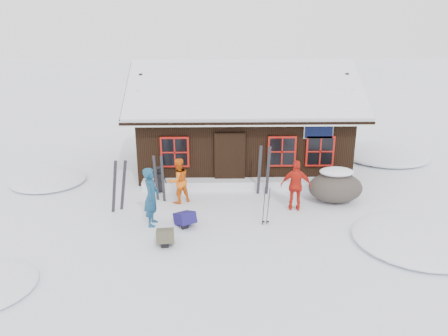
{
  "coord_description": "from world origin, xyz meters",
  "views": [
    {
      "loc": [
        0.36,
        -12.76,
        5.91
      ],
      "look_at": [
        0.65,
        0.74,
        1.3
      ],
      "focal_mm": 35.0,
      "sensor_mm": 36.0,
      "label": 1
    }
  ],
  "objects_px": {
    "skier_teal": "(151,197)",
    "backpack_blue": "(185,221)",
    "boulder": "(335,186)",
    "ski_poles": "(266,207)",
    "ski_pair_left": "(119,186)",
    "backpack_olive": "(165,239)",
    "skier_crouched": "(159,179)",
    "skier_orange_right": "(296,185)",
    "skier_orange_left": "(179,181)"
  },
  "relations": [
    {
      "from": "skier_teal",
      "to": "backpack_blue",
      "type": "bearing_deg",
      "value": -94.92
    },
    {
      "from": "boulder",
      "to": "ski_poles",
      "type": "height_order",
      "value": "ski_poles"
    },
    {
      "from": "skier_teal",
      "to": "boulder",
      "type": "relative_size",
      "value": 0.99
    },
    {
      "from": "boulder",
      "to": "backpack_blue",
      "type": "bearing_deg",
      "value": -160.36
    },
    {
      "from": "ski_pair_left",
      "to": "ski_poles",
      "type": "xyz_separation_m",
      "value": [
        4.62,
        -1.13,
        -0.25
      ]
    },
    {
      "from": "backpack_olive",
      "to": "backpack_blue",
      "type": "bearing_deg",
      "value": 61.34
    },
    {
      "from": "boulder",
      "to": "backpack_blue",
      "type": "distance_m",
      "value": 5.31
    },
    {
      "from": "skier_crouched",
      "to": "skier_orange_right",
      "type": "bearing_deg",
      "value": -44.23
    },
    {
      "from": "skier_orange_left",
      "to": "boulder",
      "type": "xyz_separation_m",
      "value": [
        5.31,
        -0.04,
        -0.24
      ]
    },
    {
      "from": "skier_orange_left",
      "to": "backpack_olive",
      "type": "bearing_deg",
      "value": 54.98
    },
    {
      "from": "skier_orange_right",
      "to": "backpack_olive",
      "type": "distance_m",
      "value": 4.63
    },
    {
      "from": "skier_orange_right",
      "to": "backpack_blue",
      "type": "height_order",
      "value": "skier_orange_right"
    },
    {
      "from": "skier_teal",
      "to": "skier_crouched",
      "type": "height_order",
      "value": "skier_teal"
    },
    {
      "from": "skier_crouched",
      "to": "ski_poles",
      "type": "relative_size",
      "value": 0.8
    },
    {
      "from": "ski_pair_left",
      "to": "ski_poles",
      "type": "distance_m",
      "value": 4.76
    },
    {
      "from": "skier_teal",
      "to": "ski_poles",
      "type": "xyz_separation_m",
      "value": [
        3.43,
        -0.06,
        -0.33
      ]
    },
    {
      "from": "boulder",
      "to": "skier_crouched",
      "type": "bearing_deg",
      "value": 170.84
    },
    {
      "from": "skier_orange_right",
      "to": "ski_pair_left",
      "type": "relative_size",
      "value": 0.97
    },
    {
      "from": "skier_teal",
      "to": "skier_orange_left",
      "type": "relative_size",
      "value": 1.16
    },
    {
      "from": "boulder",
      "to": "backpack_blue",
      "type": "height_order",
      "value": "boulder"
    },
    {
      "from": "skier_orange_left",
      "to": "skier_orange_right",
      "type": "xyz_separation_m",
      "value": [
        3.83,
        -0.69,
        0.06
      ]
    },
    {
      "from": "skier_orange_left",
      "to": "boulder",
      "type": "bearing_deg",
      "value": 147.63
    },
    {
      "from": "skier_orange_left",
      "to": "skier_crouched",
      "type": "xyz_separation_m",
      "value": [
        -0.76,
        0.94,
        -0.29
      ]
    },
    {
      "from": "skier_teal",
      "to": "ski_poles",
      "type": "distance_m",
      "value": 3.45
    },
    {
      "from": "ski_pair_left",
      "to": "skier_orange_right",
      "type": "bearing_deg",
      "value": -21.47
    },
    {
      "from": "skier_teal",
      "to": "backpack_blue",
      "type": "distance_m",
      "value": 1.24
    },
    {
      "from": "skier_teal",
      "to": "backpack_olive",
      "type": "height_order",
      "value": "skier_teal"
    },
    {
      "from": "ski_pair_left",
      "to": "backpack_olive",
      "type": "relative_size",
      "value": 2.73
    },
    {
      "from": "skier_teal",
      "to": "backpack_olive",
      "type": "relative_size",
      "value": 2.84
    },
    {
      "from": "ski_pair_left",
      "to": "backpack_olive",
      "type": "distance_m",
      "value": 2.96
    },
    {
      "from": "skier_orange_right",
      "to": "ski_pair_left",
      "type": "distance_m",
      "value": 5.7
    },
    {
      "from": "boulder",
      "to": "ski_poles",
      "type": "xyz_separation_m",
      "value": [
        -2.55,
        -1.71,
        0.04
      ]
    },
    {
      "from": "skier_orange_left",
      "to": "backpack_olive",
      "type": "height_order",
      "value": "skier_orange_left"
    },
    {
      "from": "skier_orange_right",
      "to": "ski_poles",
      "type": "bearing_deg",
      "value": 52.37
    },
    {
      "from": "backpack_blue",
      "to": "skier_crouched",
      "type": "bearing_deg",
      "value": 80.8
    },
    {
      "from": "backpack_blue",
      "to": "boulder",
      "type": "bearing_deg",
      "value": -10.93
    },
    {
      "from": "skier_crouched",
      "to": "backpack_blue",
      "type": "relative_size",
      "value": 1.55
    },
    {
      "from": "boulder",
      "to": "backpack_blue",
      "type": "xyz_separation_m",
      "value": [
        -4.99,
        -1.78,
        -0.37
      ]
    },
    {
      "from": "backpack_blue",
      "to": "backpack_olive",
      "type": "relative_size",
      "value": 1.0
    },
    {
      "from": "skier_orange_right",
      "to": "backpack_olive",
      "type": "xyz_separation_m",
      "value": [
        -3.99,
        -2.25,
        -0.67
      ]
    },
    {
      "from": "skier_crouched",
      "to": "ski_poles",
      "type": "bearing_deg",
      "value": -62.02
    },
    {
      "from": "skier_crouched",
      "to": "ski_poles",
      "type": "height_order",
      "value": "ski_poles"
    },
    {
      "from": "skier_crouched",
      "to": "ski_poles",
      "type": "distance_m",
      "value": 4.43
    },
    {
      "from": "skier_teal",
      "to": "skier_orange_right",
      "type": "height_order",
      "value": "skier_teal"
    },
    {
      "from": "skier_orange_left",
      "to": "boulder",
      "type": "distance_m",
      "value": 5.31
    },
    {
      "from": "ski_poles",
      "to": "backpack_blue",
      "type": "bearing_deg",
      "value": -178.27
    },
    {
      "from": "ski_poles",
      "to": "ski_pair_left",
      "type": "bearing_deg",
      "value": 166.22
    },
    {
      "from": "boulder",
      "to": "backpack_olive",
      "type": "relative_size",
      "value": 2.86
    },
    {
      "from": "skier_orange_left",
      "to": "boulder",
      "type": "relative_size",
      "value": 0.85
    },
    {
      "from": "skier_orange_left",
      "to": "skier_orange_right",
      "type": "height_order",
      "value": "skier_orange_right"
    }
  ]
}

